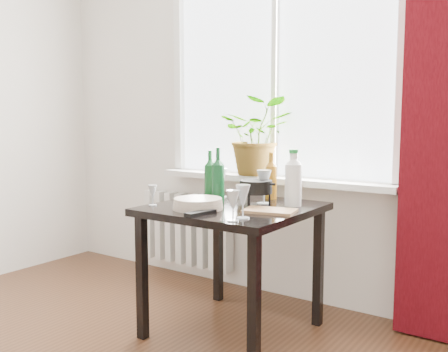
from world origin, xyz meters
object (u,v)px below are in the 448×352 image
Objects in this scene: wine_bottle_right at (218,174)px; wineglass_back_left at (221,182)px; radiator at (187,229)px; tv_remote at (200,213)px; bottle_amber at (271,175)px; potted_plant at (258,136)px; cutting_board at (270,211)px; wineglass_front_right at (243,201)px; table at (233,222)px; wineglass_front_left at (153,195)px; fondue_pot at (256,193)px; wineglass_back_center at (264,186)px; wine_bottle_left at (210,174)px; plate_stack at (198,204)px; cleaning_bottle at (293,177)px; wineglass_far_right at (233,205)px.

wine_bottle_right reaches higher than wineglass_back_left.
wine_bottle_right is at bearing -38.70° from radiator.
tv_remote is (0.18, -0.40, -0.15)m from wine_bottle_right.
radiator is 2.46× the size of wine_bottle_right.
potted_plant is at bearing 133.39° from bottle_amber.
wine_bottle_right is 1.22× the size of cutting_board.
wineglass_front_right reaches higher than radiator.
wineglass_front_left is (-0.37, -0.26, 0.15)m from table.
table is at bearing 101.58° from tv_remote.
wineglass_front_left is 0.56× the size of fondue_pot.
wineglass_front_left is at bearing -139.84° from wineglass_back_center.
wineglass_back_left is 0.36m from fondue_pot.
bottle_amber is at bearing 54.40° from wineglass_front_left.
wine_bottle_left is at bearing 179.74° from wineglass_back_center.
wineglass_front_right is 0.85× the size of wineglass_back_center.
plate_stack is at bearing -77.06° from wine_bottle_right.
tv_remote reaches higher than table.
fondue_pot reaches higher than cutting_board.
wineglass_back_left is 1.55× the size of wineglass_front_left.
wineglass_back_left is at bearing 108.59° from plate_stack.
wine_bottle_left reaches higher than table.
tv_remote is (0.11, -0.12, -0.02)m from plate_stack.
wineglass_front_right is (0.45, -0.90, -0.29)m from potted_plant.
wineglass_front_left is 0.65× the size of tv_remote.
wine_bottle_left is 0.57m from tv_remote.
cleaning_bottle reaches higher than tv_remote.
wine_bottle_left is (-0.27, 0.15, 0.24)m from table.
table is at bearing -127.92° from wineglass_back_center.
tv_remote is 0.69× the size of cutting_board.
radiator is 0.94× the size of table.
cutting_board is at bearing -11.77° from table.
wine_bottle_right reaches higher than wineglass_front_right.
cleaning_bottle is at bearing -3.60° from wineglass_back_left.
radiator is at bearing 137.73° from wineglass_far_right.
cutting_board is at bearing -61.23° from bottle_amber.
wine_bottle_right reaches higher than bottle_amber.
potted_plant is at bearing 114.74° from wineglass_far_right.
wine_bottle_right is 2.72× the size of wineglass_front_left.
wine_bottle_left is at bearing -176.25° from cleaning_bottle.
radiator is at bearing 132.23° from plate_stack.
plate_stack is at bearing -134.37° from fondue_pot.
wineglass_back_left is 0.60m from tv_remote.
wineglass_far_right is 0.53m from wineglass_back_center.
wineglass_back_center is 0.64m from wineglass_front_left.
wineglass_front_left is at bearing -145.54° from cleaning_bottle.
tv_remote is (0.87, -0.96, 0.37)m from radiator.
wineglass_far_right reaches higher than table.
bottle_amber is at bearing 118.77° from cutting_board.
wineglass_back_center is at bearing -0.26° from wine_bottle_left.
wineglass_front_right is 1.12× the size of wineglass_far_right.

